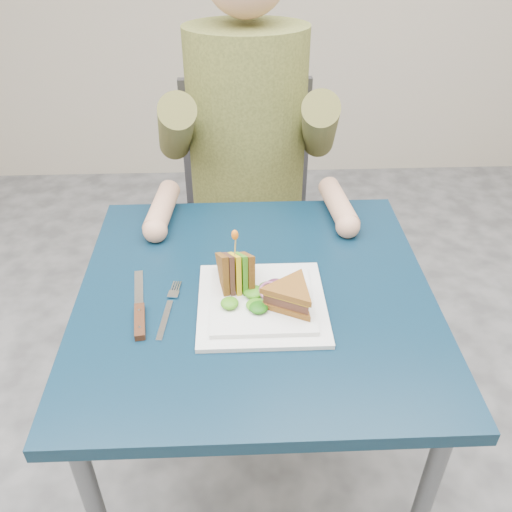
{
  "coord_description": "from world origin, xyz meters",
  "views": [
    {
      "loc": [
        -0.04,
        -0.89,
        1.46
      ],
      "look_at": [
        0.0,
        0.0,
        0.82
      ],
      "focal_mm": 38.0,
      "sensor_mm": 36.0,
      "label": 1
    }
  ],
  "objects_px": {
    "sandwich_flat": "(290,296)",
    "knife": "(140,315)",
    "plate": "(262,302)",
    "chair": "(247,204)",
    "sandwich_upright": "(236,272)",
    "fork": "(168,311)",
    "diner": "(247,108)",
    "table": "(255,318)"
  },
  "relations": [
    {
      "from": "chair",
      "to": "sandwich_flat",
      "type": "height_order",
      "value": "chair"
    },
    {
      "from": "sandwich_upright",
      "to": "knife",
      "type": "relative_size",
      "value": 0.66
    },
    {
      "from": "table",
      "to": "chair",
      "type": "relative_size",
      "value": 0.81
    },
    {
      "from": "diner",
      "to": "sandwich_flat",
      "type": "height_order",
      "value": "diner"
    },
    {
      "from": "sandwich_flat",
      "to": "diner",
      "type": "bearing_deg",
      "value": 95.79
    },
    {
      "from": "sandwich_upright",
      "to": "fork",
      "type": "xyz_separation_m",
      "value": [
        -0.14,
        -0.06,
        -0.05
      ]
    },
    {
      "from": "sandwich_upright",
      "to": "knife",
      "type": "distance_m",
      "value": 0.21
    },
    {
      "from": "sandwich_flat",
      "to": "knife",
      "type": "bearing_deg",
      "value": -179.96
    },
    {
      "from": "plate",
      "to": "sandwich_flat",
      "type": "relative_size",
      "value": 1.57
    },
    {
      "from": "sandwich_upright",
      "to": "fork",
      "type": "relative_size",
      "value": 0.82
    },
    {
      "from": "table",
      "to": "plate",
      "type": "bearing_deg",
      "value": -77.08
    },
    {
      "from": "chair",
      "to": "fork",
      "type": "xyz_separation_m",
      "value": [
        -0.18,
        -0.75,
        0.19
      ]
    },
    {
      "from": "sandwich_flat",
      "to": "sandwich_upright",
      "type": "bearing_deg",
      "value": 146.74
    },
    {
      "from": "chair",
      "to": "sandwich_upright",
      "type": "relative_size",
      "value": 6.34
    },
    {
      "from": "plate",
      "to": "knife",
      "type": "height_order",
      "value": "plate"
    },
    {
      "from": "sandwich_flat",
      "to": "fork",
      "type": "distance_m",
      "value": 0.25
    },
    {
      "from": "diner",
      "to": "sandwich_flat",
      "type": "bearing_deg",
      "value": -84.21
    },
    {
      "from": "sandwich_flat",
      "to": "sandwich_upright",
      "type": "relative_size",
      "value": 1.13
    },
    {
      "from": "table",
      "to": "knife",
      "type": "bearing_deg",
      "value": -162.47
    },
    {
      "from": "chair",
      "to": "diner",
      "type": "height_order",
      "value": "diner"
    },
    {
      "from": "knife",
      "to": "plate",
      "type": "bearing_deg",
      "value": 5.86
    },
    {
      "from": "sandwich_upright",
      "to": "knife",
      "type": "bearing_deg",
      "value": -160.09
    },
    {
      "from": "chair",
      "to": "fork",
      "type": "relative_size",
      "value": 5.18
    },
    {
      "from": "knife",
      "to": "chair",
      "type": "bearing_deg",
      "value": 72.97
    },
    {
      "from": "plate",
      "to": "sandwich_flat",
      "type": "xyz_separation_m",
      "value": [
        0.06,
        -0.02,
        0.04
      ]
    },
    {
      "from": "chair",
      "to": "fork",
      "type": "bearing_deg",
      "value": -103.48
    },
    {
      "from": "diner",
      "to": "plate",
      "type": "xyz_separation_m",
      "value": [
        0.01,
        -0.63,
        -0.18
      ]
    },
    {
      "from": "fork",
      "to": "knife",
      "type": "distance_m",
      "value": 0.06
    },
    {
      "from": "sandwich_flat",
      "to": "knife",
      "type": "xyz_separation_m",
      "value": [
        -0.3,
        -0.0,
        -0.04
      ]
    },
    {
      "from": "diner",
      "to": "fork",
      "type": "relative_size",
      "value": 4.15
    },
    {
      "from": "fork",
      "to": "sandwich_flat",
      "type": "bearing_deg",
      "value": -3.42
    },
    {
      "from": "knife",
      "to": "fork",
      "type": "bearing_deg",
      "value": 15.3
    },
    {
      "from": "sandwich_flat",
      "to": "knife",
      "type": "relative_size",
      "value": 0.75
    },
    {
      "from": "diner",
      "to": "sandwich_upright",
      "type": "xyz_separation_m",
      "value": [
        -0.04,
        -0.58,
        -0.13
      ]
    },
    {
      "from": "sandwich_upright",
      "to": "knife",
      "type": "xyz_separation_m",
      "value": [
        -0.19,
        -0.07,
        -0.05
      ]
    },
    {
      "from": "plate",
      "to": "diner",
      "type": "bearing_deg",
      "value": 91.02
    },
    {
      "from": "chair",
      "to": "fork",
      "type": "height_order",
      "value": "chair"
    },
    {
      "from": "diner",
      "to": "fork",
      "type": "bearing_deg",
      "value": -105.74
    },
    {
      "from": "fork",
      "to": "knife",
      "type": "height_order",
      "value": "knife"
    },
    {
      "from": "plate",
      "to": "table",
      "type": "bearing_deg",
      "value": 102.92
    },
    {
      "from": "table",
      "to": "sandwich_flat",
      "type": "xyz_separation_m",
      "value": [
        0.07,
        -0.07,
        0.12
      ]
    },
    {
      "from": "sandwich_flat",
      "to": "table",
      "type": "bearing_deg",
      "value": 131.88
    }
  ]
}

